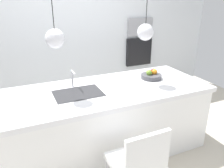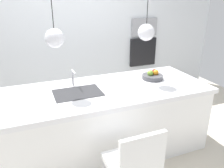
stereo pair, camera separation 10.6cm
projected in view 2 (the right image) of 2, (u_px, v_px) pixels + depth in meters
name	position (u px, v px, depth m)	size (l,w,h in m)	color
floor	(105.00, 149.00, 3.13)	(6.60, 6.60, 0.00)	beige
back_wall	(73.00, 35.00, 4.09)	(6.00, 0.10, 2.60)	white
kitchen_island	(105.00, 120.00, 2.97)	(2.63, 1.04, 0.89)	white
sink_basin	(78.00, 93.00, 2.69)	(0.56, 0.40, 0.02)	#2D2D30
faucet	(73.00, 76.00, 2.82)	(0.02, 0.17, 0.22)	silver
fruit_bowl	(153.00, 76.00, 3.12)	(0.28, 0.28, 0.13)	#4C4C51
microwave	(144.00, 27.00, 4.48)	(0.54, 0.08, 0.34)	#9E9EA3
oven	(143.00, 52.00, 4.66)	(0.56, 0.08, 0.56)	black
chair_near	(134.00, 163.00, 2.11)	(0.47, 0.45, 0.90)	white
pendant_light_left	(55.00, 38.00, 2.38)	(0.20, 0.20, 0.80)	silver
pendant_light_right	(146.00, 32.00, 2.75)	(0.20, 0.20, 0.80)	silver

